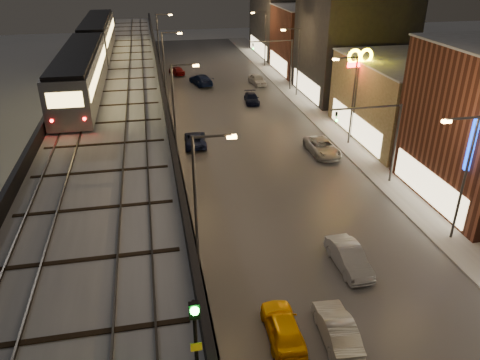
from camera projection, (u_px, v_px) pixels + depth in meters
road_surface at (251, 136)px, 50.37m from camera, size 17.00×120.00×0.06m
sidewalk_right at (338, 130)px, 52.09m from camera, size 4.00×120.00×0.14m
under_viaduct_pavement at (122, 146)px, 48.02m from camera, size 11.00×120.00×0.06m
elevated_viaduct at (115, 102)px, 42.76m from camera, size 9.00×100.00×6.30m
viaduct_trackbed at (114, 93)px, 42.52m from camera, size 8.40×100.00×0.32m
viaduct_parapet_streetside at (161, 86)px, 43.10m from camera, size 0.30×100.00×1.10m
viaduct_parapet_far at (63, 91)px, 41.59m from camera, size 0.30×100.00×1.10m
building_c at (411, 99)px, 48.80m from camera, size 12.20×15.20×8.16m
building_d at (352, 42)px, 61.52m from camera, size 12.20×13.20×14.16m
building_e at (315, 40)px, 74.70m from camera, size 12.20×12.20×10.16m
building_f at (290, 24)px, 86.78m from camera, size 12.20×16.20×11.16m
streetlight_left_1 at (200, 196)px, 27.35m from camera, size 2.57×0.28×9.00m
streetlight_right_1 at (463, 171)px, 30.33m from camera, size 2.56×0.28×9.00m
streetlight_left_2 at (177, 105)px, 43.16m from camera, size 2.57×0.28×9.00m
streetlight_right_2 at (351, 95)px, 46.14m from camera, size 2.56×0.28×9.00m
streetlight_left_3 at (166, 63)px, 58.97m from camera, size 2.57×0.28×9.00m
streetlight_right_3 at (296, 57)px, 61.95m from camera, size 2.56×0.28×9.00m
streetlight_left_4 at (160, 39)px, 74.77m from camera, size 2.57×0.28×9.00m
streetlight_right_4 at (264, 35)px, 77.76m from camera, size 2.56×0.28×9.00m
traffic_light_rig_a at (384, 134)px, 38.41m from camera, size 6.10×0.34×7.00m
traffic_light_rig_b at (283, 59)px, 64.76m from camera, size 6.10×0.34×7.00m
subway_train at (91, 50)px, 49.32m from camera, size 3.23×39.62×3.87m
rail_signal at (195, 326)px, 13.21m from camera, size 0.33×0.42×2.89m
car_taxi at (283, 327)px, 24.05m from camera, size 1.84×4.32×1.45m
car_near_white at (337, 329)px, 23.95m from camera, size 1.80×4.44×1.43m
car_mid_silver at (195, 140)px, 47.82m from camera, size 2.39×4.73×1.28m
car_mid_dark at (201, 80)px, 68.90m from camera, size 3.47×5.68×1.54m
car_far_white at (177, 71)px, 74.58m from camera, size 2.65×4.23×1.34m
car_onc_silver at (349, 258)px, 29.39m from camera, size 1.67×4.54×1.48m
car_onc_dark at (322, 148)px, 45.66m from camera, size 2.57×5.29×1.45m
car_onc_white at (252, 99)px, 60.89m from camera, size 2.13×4.39×1.23m
car_onc_red at (257, 80)px, 69.00m from camera, size 2.26×4.53×1.48m
sign_mcdonalds at (359, 67)px, 46.69m from camera, size 2.80×0.55×9.39m
sign_carwash at (479, 154)px, 31.25m from camera, size 1.60×0.35×8.32m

